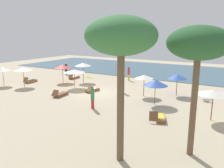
% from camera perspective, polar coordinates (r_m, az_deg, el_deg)
% --- Properties ---
extents(ground_plane, '(60.00, 60.00, 0.00)m').
position_cam_1_polar(ground_plane, '(22.34, -3.90, -2.25)').
color(ground_plane, '#BCAD8E').
extents(ocean_water, '(48.00, 16.00, 0.06)m').
position_cam_1_polar(ocean_water, '(37.30, 11.08, 3.58)').
color(ocean_water, '#3D6075').
rests_on(ocean_water, ground_plane).
extents(umbrella_0, '(1.97, 1.97, 2.33)m').
position_cam_1_polar(umbrella_0, '(27.19, -7.38, 4.94)').
color(umbrella_0, brown).
rests_on(umbrella_0, ground_plane).
extents(umbrella_1, '(2.02, 2.02, 2.09)m').
position_cam_1_polar(umbrella_1, '(18.58, 10.98, 0.35)').
color(umbrella_1, brown).
rests_on(umbrella_1, ground_plane).
extents(umbrella_2, '(2.20, 2.20, 2.10)m').
position_cam_1_polar(umbrella_2, '(16.24, 24.38, -1.96)').
color(umbrella_2, brown).
rests_on(umbrella_2, ground_plane).
extents(umbrella_3, '(2.03, 2.03, 2.17)m').
position_cam_1_polar(umbrella_3, '(27.47, -12.48, 4.40)').
color(umbrella_3, brown).
rests_on(umbrella_3, ground_plane).
extents(umbrella_4, '(1.85, 1.85, 2.15)m').
position_cam_1_polar(umbrella_4, '(27.96, -26.09, 3.49)').
color(umbrella_4, olive).
rests_on(umbrella_4, ground_plane).
extents(umbrella_5, '(1.81, 1.81, 2.04)m').
position_cam_1_polar(umbrella_5, '(21.87, 16.28, 1.83)').
color(umbrella_5, brown).
rests_on(umbrella_5, ground_plane).
extents(umbrella_6, '(2.29, 2.29, 1.99)m').
position_cam_1_polar(umbrella_6, '(24.38, -9.55, 3.26)').
color(umbrella_6, brown).
rests_on(umbrella_6, ground_plane).
extents(umbrella_7, '(1.73, 1.73, 2.00)m').
position_cam_1_polar(umbrella_7, '(21.01, 8.17, 1.83)').
color(umbrella_7, brown).
rests_on(umbrella_7, ground_plane).
extents(umbrella_8, '(2.06, 2.06, 2.14)m').
position_cam_1_polar(umbrella_8, '(26.45, -21.70, 3.56)').
color(umbrella_8, brown).
rests_on(umbrella_8, ground_plane).
extents(lounger_0, '(0.72, 1.72, 0.70)m').
position_cam_1_polar(lounger_0, '(21.61, -12.95, -2.59)').
color(lounger_0, brown).
rests_on(lounger_0, ground_plane).
extents(lounger_1, '(0.96, 1.79, 0.68)m').
position_cam_1_polar(lounger_1, '(22.81, -5.08, -1.50)').
color(lounger_1, brown).
rests_on(lounger_1, ground_plane).
extents(lounger_2, '(1.16, 1.75, 0.73)m').
position_cam_1_polar(lounger_2, '(15.64, 12.05, -8.39)').
color(lounger_2, brown).
rests_on(lounger_2, ground_plane).
extents(lounger_3, '(0.61, 1.65, 0.74)m').
position_cam_1_polar(lounger_3, '(29.71, -9.62, 1.67)').
color(lounger_3, brown).
rests_on(lounger_3, ground_plane).
extents(lounger_4, '(0.80, 1.72, 0.73)m').
position_cam_1_polar(lounger_4, '(28.67, -19.96, 0.69)').
color(lounger_4, olive).
rests_on(lounger_4, ground_plane).
extents(person_0, '(0.40, 0.40, 1.76)m').
position_cam_1_polar(person_0, '(17.50, -4.97, -3.39)').
color(person_0, '#BF3338').
rests_on(person_0, ground_plane).
extents(person_1, '(0.44, 0.44, 1.66)m').
position_cam_1_polar(person_1, '(22.10, 2.74, -0.16)').
color(person_1, '#BF3338').
rests_on(person_1, ground_plane).
extents(person_2, '(0.51, 0.51, 1.67)m').
position_cam_1_polar(person_2, '(33.09, -11.59, 3.84)').
color(person_2, '#26262D').
rests_on(person_2, ground_plane).
extents(person_3, '(0.30, 0.30, 1.74)m').
position_cam_1_polar(person_3, '(28.16, 4.26, 2.70)').
color(person_3, yellow).
rests_on(person_3, ground_plane).
extents(palm_0, '(3.03, 3.03, 6.47)m').
position_cam_1_polar(palm_0, '(9.44, 2.32, 11.56)').
color(palm_0, brown).
rests_on(palm_0, ground_plane).
extents(palm_1, '(2.78, 2.78, 6.09)m').
position_cam_1_polar(palm_1, '(10.61, 21.14, 9.21)').
color(palm_1, brown).
rests_on(palm_1, ground_plane).
extents(dog, '(0.84, 0.43, 0.38)m').
position_cam_1_polar(dog, '(20.97, 22.95, -3.67)').
color(dog, silver).
rests_on(dog, ground_plane).
extents(surfboard, '(2.27, 1.69, 0.07)m').
position_cam_1_polar(surfboard, '(30.57, -5.94, 1.82)').
color(surfboard, gold).
rests_on(surfboard, ground_plane).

